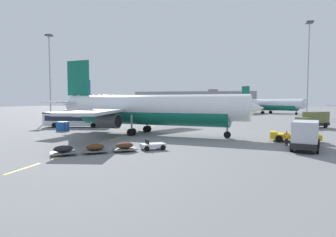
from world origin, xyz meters
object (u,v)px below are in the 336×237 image
(ground_power_truck, at_px, (73,116))
(pushback_tug, at_px, (297,135))
(baggage_train, at_px, (110,147))
(apron_light_mast_near, at_px, (50,66))
(fuel_service_truck, at_px, (306,135))
(airliner_mid_left, at_px, (270,104))
(airliner_foreground, at_px, (148,109))
(apron_shuttle_bus, at_px, (75,118))
(uld_cargo_container, at_px, (63,126))
(catering_truck, at_px, (313,119))
(airliner_far_center, at_px, (118,106))
(apron_light_mast_far, at_px, (308,60))
(ground_crew_worker, at_px, (287,137))

(ground_power_truck, bearing_deg, pushback_tug, -27.27)
(ground_power_truck, xyz_separation_m, baggage_train, (25.86, -36.27, -1.11))
(ground_power_truck, bearing_deg, apron_light_mast_near, 136.62)
(fuel_service_truck, bearing_deg, pushback_tug, 86.47)
(airliner_mid_left, height_order, fuel_service_truck, airliner_mid_left)
(airliner_foreground, xyz_separation_m, apron_shuttle_bus, (-17.60, 8.39, -2.20))
(apron_shuttle_bus, xyz_separation_m, uld_cargo_container, (1.42, -6.53, -0.95))
(airliner_mid_left, height_order, catering_truck, airliner_mid_left)
(airliner_foreground, distance_m, airliner_far_center, 42.99)
(airliner_far_center, bearing_deg, ground_power_truck, -103.76)
(apron_light_mast_far, bearing_deg, apron_shuttle_bus, -146.98)
(pushback_tug, relative_size, airliner_mid_left, 0.22)
(baggage_train, bearing_deg, apron_shuttle_bus, 126.97)
(apron_light_mast_near, bearing_deg, apron_shuttle_bus, -48.52)
(ground_power_truck, bearing_deg, catering_truck, -3.11)
(catering_truck, bearing_deg, fuel_service_truck, -105.61)
(airliner_mid_left, distance_m, airliner_far_center, 64.39)
(airliner_mid_left, relative_size, apron_shuttle_bus, 2.29)
(airliner_far_center, relative_size, uld_cargo_container, 19.77)
(ground_crew_worker, relative_size, apron_light_mast_near, 0.07)
(apron_light_mast_far, bearing_deg, apron_light_mast_near, -177.20)
(apron_light_mast_near, bearing_deg, ground_crew_worker, -35.58)
(apron_light_mast_far, bearing_deg, airliner_foreground, -128.51)
(airliner_far_center, bearing_deg, ground_crew_worker, -48.38)
(airliner_far_center, relative_size, ground_crew_worker, 19.74)
(catering_truck, bearing_deg, apron_shuttle_bus, -169.07)
(airliner_foreground, distance_m, apron_light_mast_near, 58.38)
(airliner_foreground, xyz_separation_m, ground_crew_worker, (19.26, -7.34, -2.99))
(baggage_train, relative_size, ground_crew_worker, 6.17)
(pushback_tug, distance_m, airliner_mid_left, 84.04)
(catering_truck, relative_size, ground_power_truck, 0.95)
(apron_light_mast_far, bearing_deg, ground_crew_worker, -105.50)
(catering_truck, relative_size, baggage_train, 0.67)
(airliner_far_center, distance_m, baggage_train, 58.05)
(baggage_train, bearing_deg, fuel_service_truck, 17.31)
(ground_crew_worker, bearing_deg, baggage_train, -154.49)
(airliner_far_center, relative_size, ground_power_truck, 4.56)
(fuel_service_truck, relative_size, ground_crew_worker, 4.38)
(airliner_mid_left, bearing_deg, uld_cargo_container, -119.28)
(airliner_mid_left, bearing_deg, apron_light_mast_far, -82.73)
(pushback_tug, distance_m, apron_light_mast_far, 48.67)
(baggage_train, bearing_deg, ground_crew_worker, 25.51)
(apron_shuttle_bus, bearing_deg, apron_light_mast_far, 33.02)
(pushback_tug, height_order, airliner_far_center, airliner_far_center)
(ground_power_truck, bearing_deg, airliner_mid_left, 48.68)
(airliner_mid_left, xyz_separation_m, uld_cargo_container, (-43.88, -78.24, -2.99))
(airliner_mid_left, height_order, apron_light_mast_near, apron_light_mast_near)
(pushback_tug, bearing_deg, ground_crew_worker, -116.48)
(ground_crew_worker, relative_size, apron_light_mast_far, 0.06)
(ground_power_truck, relative_size, apron_light_mast_near, 0.28)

